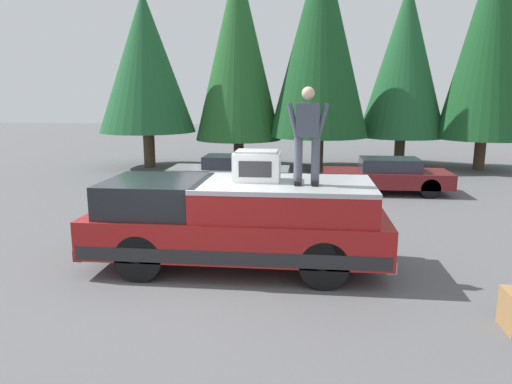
# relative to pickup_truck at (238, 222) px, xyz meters

# --- Properties ---
(ground_plane) EXTENTS (90.00, 90.00, 0.00)m
(ground_plane) POSITION_rel_pickup_truck_xyz_m (-0.50, 0.64, -0.87)
(ground_plane) COLOR #565659
(pickup_truck) EXTENTS (2.01, 5.54, 1.65)m
(pickup_truck) POSITION_rel_pickup_truck_xyz_m (0.00, 0.00, 0.00)
(pickup_truck) COLOR maroon
(pickup_truck) RESTS_ON ground
(compressor_unit) EXTENTS (0.65, 0.84, 0.56)m
(compressor_unit) POSITION_rel_pickup_truck_xyz_m (0.10, -0.36, 1.05)
(compressor_unit) COLOR silver
(compressor_unit) RESTS_ON pickup_truck
(person_on_truck_bed) EXTENTS (0.29, 0.72, 1.69)m
(person_on_truck_bed) POSITION_rel_pickup_truck_xyz_m (-0.23, -1.26, 1.68)
(person_on_truck_bed) COLOR #4C515B
(person_on_truck_bed) RESTS_ON pickup_truck
(parked_car_maroon) EXTENTS (1.64, 4.10, 1.16)m
(parked_car_maroon) POSITION_rel_pickup_truck_xyz_m (7.40, -3.91, -0.29)
(parked_car_maroon) COLOR maroon
(parked_car_maroon) RESTS_ON ground
(parked_car_grey) EXTENTS (1.64, 4.10, 1.16)m
(parked_car_grey) POSITION_rel_pickup_truck_xyz_m (7.50, 1.38, -0.29)
(parked_car_grey) COLOR gray
(parked_car_grey) RESTS_ON ground
(conifer_far_left) EXTENTS (3.88, 3.88, 9.84)m
(conifer_far_left) POSITION_rel_pickup_truck_xyz_m (13.01, -8.75, 4.71)
(conifer_far_left) COLOR #4C3826
(conifer_far_left) RESTS_ON ground
(conifer_left) EXTENTS (3.90, 3.90, 8.14)m
(conifer_left) POSITION_rel_pickup_truck_xyz_m (14.01, -5.52, 3.84)
(conifer_left) COLOR #4C3826
(conifer_left) RESTS_ON ground
(conifer_center_left) EXTENTS (4.31, 4.31, 9.66)m
(conifer_center_left) POSITION_rel_pickup_truck_xyz_m (12.57, -1.71, 4.65)
(conifer_center_left) COLOR #4C3826
(conifer_center_left) RESTS_ON ground
(conifer_center_right) EXTENTS (3.85, 3.85, 9.10)m
(conifer_center_right) POSITION_rel_pickup_truck_xyz_m (12.94, 1.87, 4.27)
(conifer_center_right) COLOR #4C3826
(conifer_center_right) RESTS_ON ground
(conifer_right) EXTENTS (4.22, 4.22, 7.61)m
(conifer_right) POSITION_rel_pickup_truck_xyz_m (12.18, 5.84, 3.71)
(conifer_right) COLOR #4C3826
(conifer_right) RESTS_ON ground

